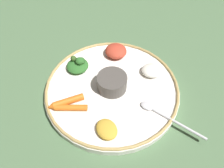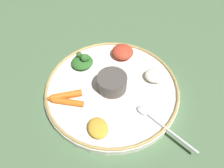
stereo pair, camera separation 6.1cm
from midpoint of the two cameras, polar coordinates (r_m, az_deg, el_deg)
name	(u,v)px [view 1 (the left image)]	position (r m, az deg, el deg)	size (l,w,h in m)	color
ground_plane	(112,92)	(0.63, -2.73, -2.17)	(2.40, 2.40, 0.00)	#4C6B47
platter	(112,90)	(0.62, -2.77, -1.62)	(0.38, 0.38, 0.02)	white
platter_rim	(112,87)	(0.61, -2.81, -0.88)	(0.37, 0.37, 0.01)	tan
center_bowl	(112,82)	(0.60, -2.89, 0.31)	(0.08, 0.08, 0.04)	#4C4742
spoon	(162,114)	(0.57, 9.86, -7.94)	(0.17, 0.07, 0.01)	silver
greens_pile	(78,64)	(0.67, -11.39, 4.84)	(0.09, 0.09, 0.04)	#2D6628
carrot_near_spoon	(66,102)	(0.60, -14.67, -4.66)	(0.09, 0.07, 0.02)	orange
carrot_outer	(69,108)	(0.59, -14.09, -6.15)	(0.10, 0.04, 0.02)	orange
mound_rice_white	(152,71)	(0.65, 7.63, 3.32)	(0.06, 0.05, 0.02)	silver
mound_berbere_red	(116,51)	(0.69, -1.49, 8.41)	(0.07, 0.07, 0.03)	#B73D28
mound_lentil_yellow	(107,129)	(0.54, -4.66, -11.84)	(0.06, 0.05, 0.02)	gold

